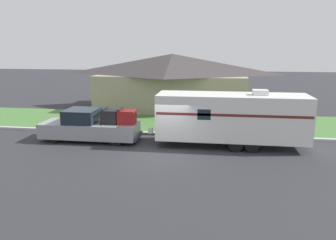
% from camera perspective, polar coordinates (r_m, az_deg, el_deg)
% --- Properties ---
extents(ground_plane, '(120.00, 120.00, 0.00)m').
position_cam_1_polar(ground_plane, '(17.39, -0.73, -5.89)').
color(ground_plane, '#2D2D33').
extents(curb_strip, '(80.00, 0.30, 0.14)m').
position_cam_1_polar(curb_strip, '(20.92, 0.86, -2.46)').
color(curb_strip, '#ADADA8').
rests_on(curb_strip, ground_plane).
extents(lawn_strip, '(80.00, 7.00, 0.03)m').
position_cam_1_polar(lawn_strip, '(24.45, 1.95, -0.36)').
color(lawn_strip, '#477538').
rests_on(lawn_strip, ground_plane).
extents(house_across_street, '(13.83, 7.33, 4.89)m').
position_cam_1_polar(house_across_street, '(29.70, 0.75, 6.91)').
color(house_across_street, gray).
rests_on(house_across_street, ground_plane).
extents(pickup_truck, '(5.90, 2.07, 2.01)m').
position_cam_1_polar(pickup_truck, '(20.13, -13.20, -1.04)').
color(pickup_truck, black).
rests_on(pickup_truck, ground_plane).
extents(travel_trailer, '(9.30, 2.38, 3.24)m').
position_cam_1_polar(travel_trailer, '(18.61, 11.01, 0.55)').
color(travel_trailer, black).
rests_on(travel_trailer, ground_plane).
extents(mailbox, '(0.48, 0.20, 1.26)m').
position_cam_1_polar(mailbox, '(23.31, -14.17, 1.00)').
color(mailbox, brown).
rests_on(mailbox, ground_plane).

